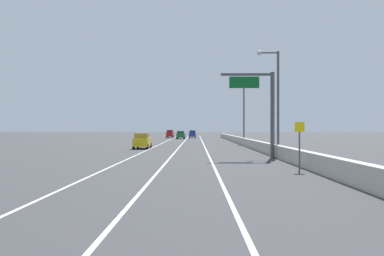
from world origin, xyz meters
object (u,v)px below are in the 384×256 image
speed_advisory_sign (300,142)px  lamp_post_right_third (242,108)px  car_green_2 (181,135)px  car_red_3 (170,134)px  car_yellow_0 (142,141)px  overhead_sign_gantry (264,104)px  lamp_post_right_second (275,95)px  car_blue_1 (192,134)px

speed_advisory_sign → lamp_post_right_third: size_ratio=0.30×
car_green_2 → speed_advisory_sign: bearing=-81.1°
lamp_post_right_third → car_red_3: size_ratio=2.24×
lamp_post_right_third → car_yellow_0: lamp_post_right_third is taller
overhead_sign_gantry → car_green_2: bearing=99.9°
lamp_post_right_second → speed_advisory_sign: bearing=-95.9°
lamp_post_right_third → car_yellow_0: bearing=-139.7°
overhead_sign_gantry → car_yellow_0: overhead_sign_gantry is taller
speed_advisory_sign → overhead_sign_gantry: bearing=92.7°
overhead_sign_gantry → speed_advisory_sign: bearing=-87.3°
overhead_sign_gantry → car_blue_1: 63.86m
car_yellow_0 → car_green_2: car_yellow_0 is taller
car_green_2 → car_red_3: 11.08m
lamp_post_right_second → car_red_3: 64.19m
lamp_post_right_third → car_green_2: lamp_post_right_third is taller
speed_advisory_sign → lamp_post_right_second: size_ratio=0.30×
lamp_post_right_second → lamp_post_right_third: (-0.21, 23.20, 0.00)m
overhead_sign_gantry → lamp_post_right_third: lamp_post_right_third is taller
car_blue_1 → car_red_3: 6.46m
speed_advisory_sign → car_blue_1: 72.98m
speed_advisory_sign → car_yellow_0: (-13.21, 23.67, -0.78)m
overhead_sign_gantry → car_blue_1: overhead_sign_gantry is taller
overhead_sign_gantry → lamp_post_right_second: size_ratio=0.74×
car_blue_1 → car_red_3: car_red_3 is taller
car_yellow_0 → car_green_2: size_ratio=1.01×
car_blue_1 → car_green_2: 8.72m
lamp_post_right_third → car_blue_1: bearing=102.8°
lamp_post_right_third → car_blue_1: (-8.37, 36.83, -4.81)m
speed_advisory_sign → car_yellow_0: speed_advisory_sign is taller
lamp_post_right_second → car_green_2: (-11.31, 51.75, -4.85)m
car_yellow_0 → lamp_post_right_third: bearing=40.3°
speed_advisory_sign → car_green_2: size_ratio=0.67×
car_yellow_0 → car_blue_1: bearing=83.1°
car_blue_1 → car_green_2: size_ratio=0.93×
speed_advisory_sign → lamp_post_right_third: (1.08, 35.78, 4.04)m
lamp_post_right_second → overhead_sign_gantry: bearing=-117.4°
overhead_sign_gantry → car_yellow_0: size_ratio=1.66×
car_yellow_0 → car_blue_1: car_blue_1 is taller
speed_advisory_sign → car_green_2: speed_advisory_sign is taller
lamp_post_right_third → car_blue_1: 38.08m
overhead_sign_gantry → lamp_post_right_second: bearing=62.6°
lamp_post_right_third → lamp_post_right_second: bearing=-89.5°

